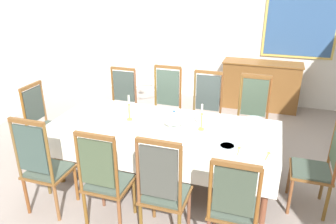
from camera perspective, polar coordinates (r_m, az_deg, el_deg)
ground at (r=4.13m, az=-1.26°, el=-13.02°), size 6.50×6.61×0.04m
back_wall at (r=6.63m, az=8.54°, el=16.79°), size 6.50×0.08×3.45m
dining_table at (r=3.88m, az=-0.65°, el=-3.24°), size 2.63×1.05×0.77m
tablecloth at (r=3.89m, az=-0.65°, el=-3.49°), size 2.65×1.07×0.37m
chair_south_a at (r=3.67m, az=-21.00°, el=-8.73°), size 0.44×0.42×1.14m
chair_north_a at (r=5.08m, az=-8.18°, el=1.40°), size 0.44×0.42×1.11m
chair_south_b at (r=3.31m, az=-10.95°, el=-11.37°), size 0.44×0.42×1.11m
chair_north_b at (r=4.82m, az=-0.47°, el=0.80°), size 0.44×0.42×1.19m
chair_south_c at (r=3.10m, az=-0.84°, el=-13.36°), size 0.44×0.42×1.14m
chair_north_c at (r=4.68m, az=6.54°, el=-0.17°), size 0.44×0.42×1.17m
chair_south_d at (r=3.02m, az=11.41°, el=-15.75°), size 0.44×0.42×1.05m
chair_north_d at (r=4.61m, az=14.44°, el=-1.10°), size 0.44×0.42×1.18m
chair_head_west at (r=4.73m, az=-20.84°, el=-1.75°), size 0.42×0.44×1.08m
chair_head_east at (r=3.81m, az=25.05°, el=-7.89°), size 0.42×0.44×1.19m
soup_tureen at (r=3.77m, az=1.08°, el=-1.15°), size 0.24×0.24×0.20m
candlestick_west at (r=3.95m, az=-6.79°, el=0.28°), size 0.07×0.07×0.32m
candlestick_east at (r=3.69m, az=5.89°, el=-1.40°), size 0.07×0.07×0.31m
bowl_near_left at (r=3.38m, az=10.30°, el=-6.01°), size 0.17×0.17×0.04m
bowl_near_right at (r=3.35m, az=15.23°, el=-6.81°), size 0.16×0.16×0.03m
bowl_far_left at (r=4.05m, az=14.98°, el=-1.34°), size 0.19×0.19×0.04m
bowl_far_right at (r=4.27m, az=-3.29°, el=0.67°), size 0.18×0.18×0.04m
spoon_primary at (r=3.40m, az=12.31°, el=-6.30°), size 0.03×0.18×0.01m
spoon_secondary at (r=3.38m, az=17.16°, el=-7.02°), size 0.05×0.18×0.01m
sideboard at (r=6.48m, az=15.82°, el=4.51°), size 1.44×0.48×0.90m
framed_painting at (r=6.48m, az=22.39°, el=15.45°), size 1.25×0.05×1.54m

